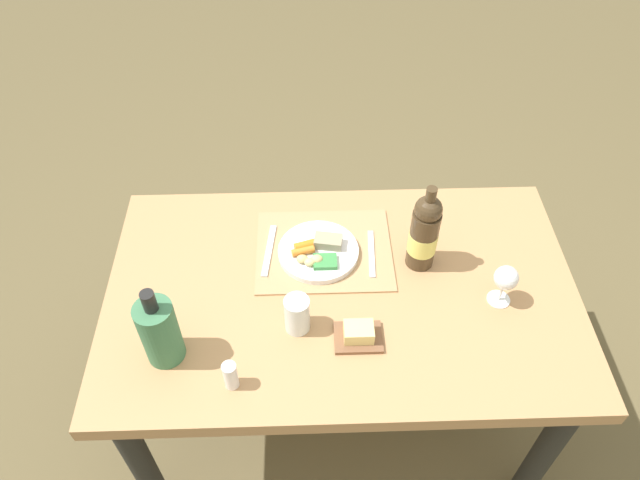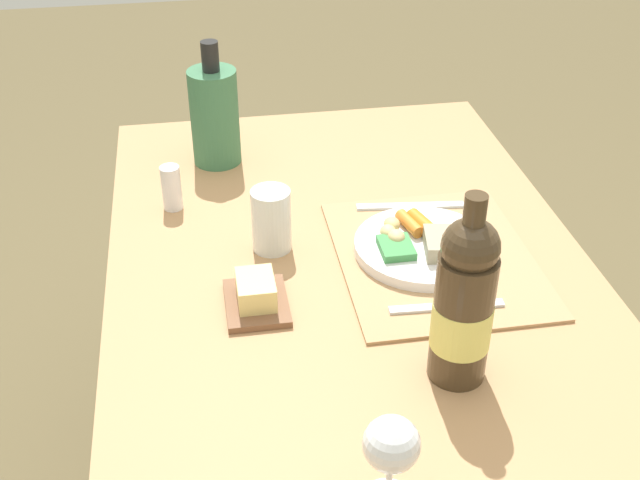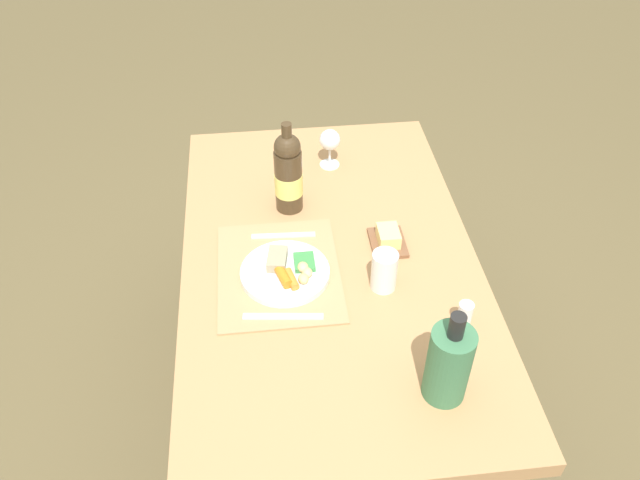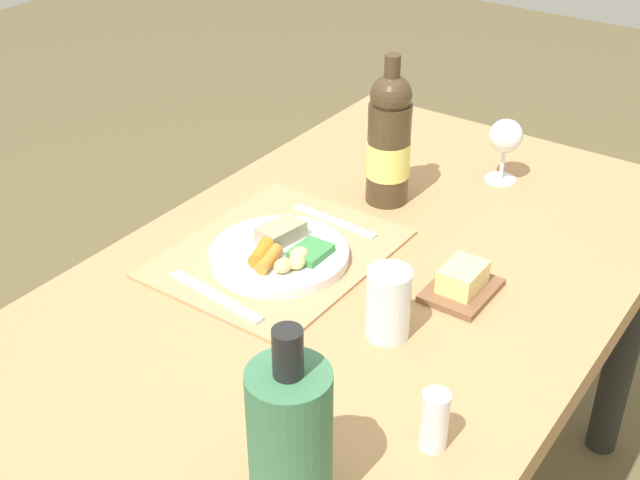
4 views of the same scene
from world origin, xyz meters
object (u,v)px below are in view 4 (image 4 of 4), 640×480
(dining_table, at_px, (361,315))
(knife, at_px, (215,296))
(fork, at_px, (334,221))
(wine_glass, at_px, (506,138))
(cooler_bottle, at_px, (290,438))
(wine_bottle, at_px, (389,141))
(water_tumbler, at_px, (388,307))
(butter_dish, at_px, (462,283))
(salt_shaker, at_px, (434,420))
(dinner_plate, at_px, (280,253))

(dining_table, distance_m, knife, 0.28)
(fork, distance_m, wine_glass, 0.40)
(dining_table, xyz_separation_m, cooler_bottle, (0.48, 0.20, 0.20))
(wine_bottle, bearing_deg, water_tumbler, 31.36)
(fork, xyz_separation_m, butter_dish, (0.06, 0.30, 0.01))
(butter_dish, bearing_deg, salt_shaker, 20.88)
(dining_table, xyz_separation_m, wine_glass, (-0.44, 0.05, 0.19))
(fork, bearing_deg, salt_shaker, 50.21)
(dining_table, bearing_deg, cooler_bottle, 23.05)
(water_tumbler, relative_size, butter_dish, 0.89)
(wine_bottle, height_order, cooler_bottle, wine_bottle)
(water_tumbler, distance_m, cooler_bottle, 0.36)
(dinner_plate, xyz_separation_m, cooler_bottle, (0.41, 0.33, 0.08))
(wine_bottle, bearing_deg, knife, -6.56)
(dinner_plate, relative_size, water_tumbler, 2.11)
(water_tumbler, xyz_separation_m, butter_dish, (-0.16, 0.04, -0.03))
(dinner_plate, distance_m, cooler_bottle, 0.54)
(knife, distance_m, cooler_bottle, 0.45)
(dining_table, bearing_deg, wine_glass, 172.99)
(dinner_plate, height_order, salt_shaker, salt_shaker)
(wine_glass, xyz_separation_m, cooler_bottle, (0.92, 0.15, 0.01))
(butter_dish, height_order, cooler_bottle, cooler_bottle)
(wine_bottle, bearing_deg, wine_glass, 143.98)
(dinner_plate, relative_size, cooler_bottle, 0.94)
(cooler_bottle, bearing_deg, knife, -126.74)
(water_tumbler, distance_m, wine_glass, 0.58)
(water_tumbler, relative_size, salt_shaker, 1.31)
(water_tumbler, xyz_separation_m, cooler_bottle, (0.35, 0.07, 0.05))
(butter_dish, bearing_deg, dining_table, -78.87)
(water_tumbler, height_order, wine_glass, wine_glass)
(fork, height_order, water_tumbler, water_tumbler)
(salt_shaker, relative_size, butter_dish, 0.68)
(fork, relative_size, butter_dish, 1.43)
(salt_shaker, xyz_separation_m, wine_bottle, (-0.54, -0.39, 0.08))
(dining_table, height_order, salt_shaker, salt_shaker)
(water_tumbler, bearing_deg, butter_dish, 164.69)
(dinner_plate, xyz_separation_m, wine_glass, (-0.51, 0.18, 0.07))
(wine_glass, xyz_separation_m, wine_bottle, (0.21, -0.15, 0.03))
(fork, xyz_separation_m, knife, (0.31, -0.02, 0.00))
(dinner_plate, relative_size, wine_bottle, 0.82)
(dining_table, relative_size, dinner_plate, 5.60)
(water_tumbler, bearing_deg, wine_glass, -172.72)
(water_tumbler, height_order, wine_bottle, wine_bottle)
(fork, height_order, knife, same)
(salt_shaker, relative_size, wine_bottle, 0.30)
(fork, height_order, cooler_bottle, cooler_bottle)
(knife, height_order, salt_shaker, salt_shaker)
(dinner_plate, bearing_deg, cooler_bottle, 38.84)
(knife, height_order, wine_bottle, wine_bottle)
(dining_table, xyz_separation_m, dinner_plate, (0.07, -0.13, 0.12))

